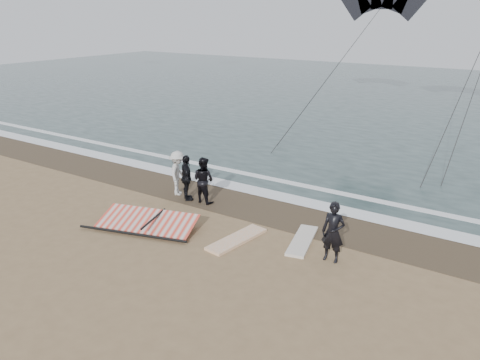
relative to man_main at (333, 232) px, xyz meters
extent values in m
plane|color=#8C704C|center=(-3.00, -2.08, -0.96)|extent=(120.00, 120.00, 0.00)
cube|color=#233838|center=(-3.00, 30.92, -0.95)|extent=(120.00, 54.00, 0.02)
cube|color=#4C3D2B|center=(-3.00, 2.42, -0.96)|extent=(120.00, 2.80, 0.01)
cube|color=white|center=(-3.00, 3.82, -0.94)|extent=(120.00, 0.90, 0.01)
cube|color=white|center=(-3.00, 5.52, -0.94)|extent=(120.00, 0.45, 0.01)
imported|color=black|center=(0.00, 0.00, 0.00)|extent=(0.73, 0.50, 1.93)
cube|color=silver|center=(-3.18, -0.47, -0.92)|extent=(1.04, 2.48, 0.10)
cube|color=beige|center=(-1.28, 0.64, -0.92)|extent=(1.10, 2.37, 0.10)
imported|color=black|center=(-6.17, 1.68, -0.02)|extent=(0.95, 0.76, 1.88)
imported|color=black|center=(-6.87, 1.48, -0.01)|extent=(1.13, 1.10, 1.90)
imported|color=beige|center=(-7.57, 1.78, -0.02)|extent=(1.18, 1.40, 1.88)
cube|color=black|center=(-6.56, -0.79, -0.92)|extent=(2.47, 1.19, 0.09)
cube|color=red|center=(-6.36, -1.39, -0.66)|extent=(3.75, 2.24, 0.37)
cylinder|color=black|center=(-6.36, -2.17, -0.85)|extent=(3.95, 1.17, 0.09)
cylinder|color=black|center=(-6.06, -1.39, -0.51)|extent=(0.54, 1.72, 0.07)
cylinder|color=#262626|center=(1.49, 14.03, 3.83)|extent=(0.04, 0.04, 15.36)
cylinder|color=#262626|center=(-7.27, 18.10, 2.89)|extent=(0.04, 0.04, 16.63)
cylinder|color=#262626|center=(-7.04, 17.33, 2.89)|extent=(0.04, 0.04, 18.00)
camera|label=1|loc=(4.53, -12.29, 6.28)|focal=35.00mm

